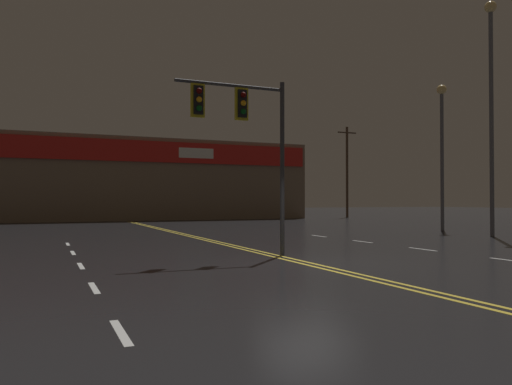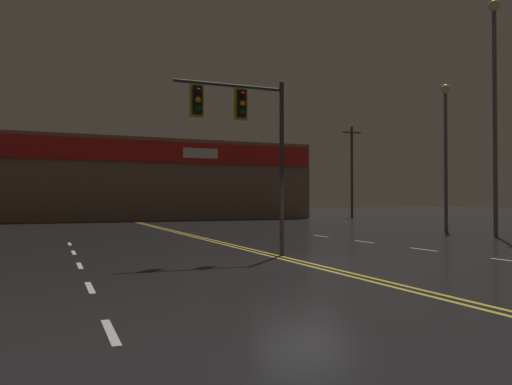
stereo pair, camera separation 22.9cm
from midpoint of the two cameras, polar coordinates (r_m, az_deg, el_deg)
The scene contains 7 objects.
ground_plane at distance 13.90m, azimuth 5.18°, elevation -8.05°, with size 200.00×200.00×0.00m, color black.
road_markings at distance 13.04m, azimuth 13.78°, elevation -8.48°, with size 17.00×60.00×0.01m.
traffic_signal_median at distance 15.29m, azimuth -2.20°, elevation 8.13°, with size 3.53×0.36×5.45m.
streetlight_near_left at distance 30.99m, azimuth 20.28°, elevation 6.09°, with size 0.56×0.56×8.47m.
streetlight_far_left at distance 27.07m, azimuth 25.07°, elevation 10.60°, with size 0.56×0.56×11.41m.
building_backdrop at distance 48.68m, azimuth -15.51°, elevation 1.34°, with size 34.30×10.23×7.26m.
utility_pole_row at distance 44.19m, azimuth -17.53°, elevation 4.40°, with size 45.47×0.26×12.60m.
Camera 1 is at (-6.68, -12.09, 1.71)m, focal length 35.00 mm.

